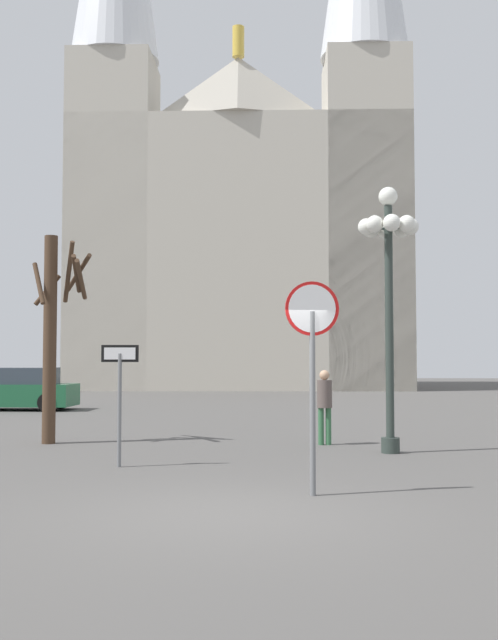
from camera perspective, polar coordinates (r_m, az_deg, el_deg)
The scene contains 8 objects.
ground_plane at distance 9.04m, azimuth -1.52°, elevation -14.75°, with size 120.00×120.00×0.00m, color #514F4C.
cathedral at distance 47.80m, azimuth -0.62°, elevation 9.34°, with size 20.44×14.15×40.08m.
stop_sign at distance 10.06m, azimuth 4.90°, elevation -2.00°, with size 0.74×0.16×2.89m.
one_way_arrow_sign at distance 12.84m, azimuth -9.95°, elevation -5.12°, with size 0.64×0.07×2.07m.
street_lamp at distance 14.86m, azimuth 10.72°, elevation 4.31°, with size 1.20×1.20×5.24m.
bare_tree at distance 16.67m, azimuth -14.89°, elevation -0.63°, with size 1.38×1.53×4.53m.
parked_car_near_green at distance 27.70m, azimuth -17.50°, elevation -5.18°, with size 4.25×1.86×1.51m.
pedestrian_walking at distance 15.95m, azimuth 5.85°, elevation -6.15°, with size 0.32×0.32×1.59m.
Camera 1 is at (0.57, -8.83, 1.85)m, focal length 41.48 mm.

